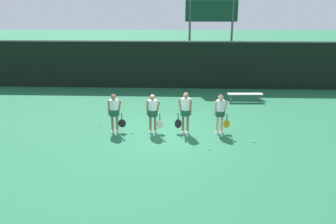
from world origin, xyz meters
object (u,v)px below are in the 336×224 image
object	(u,v)px
player_1	(153,111)
player_0	(114,110)
bench_courtside	(245,95)
tennis_ball_3	(254,142)
player_3	(220,110)
tennis_ball_1	(132,133)
scoreboard	(211,16)
tennis_ball_2	(100,125)
tennis_ball_0	(209,149)
player_2	(185,109)
tennis_ball_4	(157,128)

from	to	relation	value
player_1	player_0	bearing A→B (deg)	-179.09
bench_courtside	tennis_ball_3	xyz separation A→B (m)	(-0.67, -5.77, -0.37)
player_3	tennis_ball_1	size ratio (longest dim) A/B	24.66
tennis_ball_1	tennis_ball_3	world-z (taller)	tennis_ball_3
scoreboard	player_1	size ratio (longest dim) A/B	3.56
scoreboard	tennis_ball_2	xyz separation A→B (m)	(-5.34, -8.49, -4.40)
scoreboard	tennis_ball_0	xyz separation A→B (m)	(-0.79, -10.81, -4.40)
player_2	tennis_ball_1	size ratio (longest dim) A/B	25.79
bench_courtside	player_0	size ratio (longest dim) A/B	1.18
bench_courtside	player_2	size ratio (longest dim) A/B	1.12
player_0	player_1	xyz separation A→B (m)	(1.56, 0.02, -0.00)
bench_courtside	player_2	bearing A→B (deg)	-126.63
tennis_ball_1	bench_courtside	bearing A→B (deg)	42.60
player_0	tennis_ball_2	bearing A→B (deg)	128.36
tennis_ball_3	tennis_ball_1	bearing A→B (deg)	171.37
player_3	scoreboard	bearing A→B (deg)	80.46
tennis_ball_2	player_0	bearing A→B (deg)	-41.51
tennis_ball_2	tennis_ball_3	world-z (taller)	tennis_ball_3
scoreboard	player_2	size ratio (longest dim) A/B	3.35
tennis_ball_0	tennis_ball_2	bearing A→B (deg)	152.90
player_1	player_3	distance (m)	2.73
player_3	tennis_ball_0	xyz separation A→B (m)	(-0.54, -1.72, -0.94)
scoreboard	player_0	distance (m)	10.82
player_2	tennis_ball_4	bearing A→B (deg)	167.80
tennis_ball_0	tennis_ball_4	world-z (taller)	tennis_ball_0
tennis_ball_2	tennis_ball_1	bearing A→B (deg)	-28.78
tennis_ball_0	tennis_ball_1	bearing A→B (deg)	153.74
tennis_ball_0	tennis_ball_1	size ratio (longest dim) A/B	1.04
tennis_ball_2	bench_courtside	bearing A→B (deg)	31.17
player_3	player_1	bearing A→B (deg)	173.66
scoreboard	tennis_ball_1	distance (m)	10.99
tennis_ball_0	tennis_ball_3	bearing A→B (deg)	23.81
scoreboard	tennis_ball_0	world-z (taller)	scoreboard
tennis_ball_1	tennis_ball_4	size ratio (longest dim) A/B	1.03
bench_courtside	player_2	world-z (taller)	player_2
player_1	tennis_ball_1	bearing A→B (deg)	-170.64
scoreboard	player_1	xyz separation A→B (m)	(-2.98, -9.17, -3.48)
player_2	player_3	xyz separation A→B (m)	(1.41, 0.07, -0.04)
tennis_ball_1	scoreboard	bearing A→B (deg)	67.56
bench_courtside	player_1	bearing A→B (deg)	-135.95
tennis_ball_0	tennis_ball_2	size ratio (longest dim) A/B	1.06
player_0	tennis_ball_3	size ratio (longest dim) A/B	23.53
tennis_ball_4	scoreboard	bearing A→B (deg)	71.88
player_3	tennis_ball_0	size ratio (longest dim) A/B	23.77
player_2	player_3	distance (m)	1.41
bench_courtside	player_3	bearing A→B (deg)	-114.06
tennis_ball_1	tennis_ball_4	xyz separation A→B (m)	(1.00, 0.61, -0.00)
bench_courtside	player_0	bearing A→B (deg)	-144.14
tennis_ball_0	tennis_ball_4	distance (m)	2.95
player_2	tennis_ball_3	xyz separation A→B (m)	(2.63, -0.88, -0.99)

